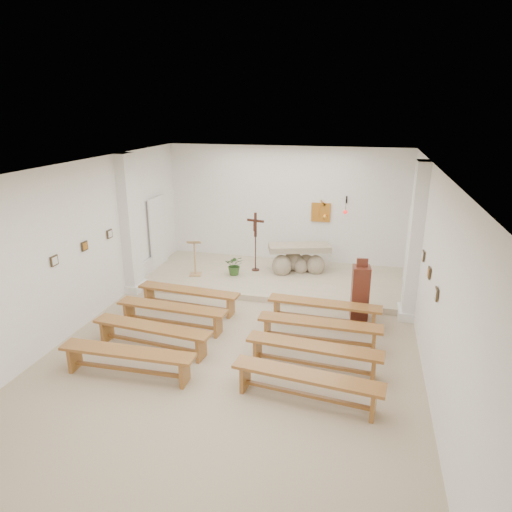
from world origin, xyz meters
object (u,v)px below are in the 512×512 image
(bench_right_third, at_px, (314,351))
(bench_right_fourth, at_px, (307,381))
(crucifix_stand, at_px, (255,238))
(altar, at_px, (298,260))
(bench_left_third, at_px, (152,332))
(lectern, at_px, (195,257))
(bench_right_second, at_px, (319,327))
(bench_left_front, at_px, (189,294))
(bench_left_fourth, at_px, (127,357))
(bench_left_second, at_px, (172,311))
(bench_right_front, at_px, (324,308))
(donation_pedestal, at_px, (360,292))

(bench_right_third, xyz_separation_m, bench_right_fourth, (-0.00, -0.96, 0.00))
(crucifix_stand, relative_size, bench_right_third, 0.67)
(altar, distance_m, bench_right_fourth, 5.72)
(altar, bearing_deg, crucifix_stand, 170.62)
(bench_left_third, bearing_deg, lectern, 104.28)
(crucifix_stand, xyz_separation_m, bench_right_second, (2.18, -3.56, -0.72))
(bench_right_second, height_order, bench_left_third, same)
(bench_right_second, height_order, bench_right_fourth, same)
(bench_left_third, xyz_separation_m, bench_right_fourth, (3.14, -0.96, 0.00))
(crucifix_stand, bearing_deg, bench_right_fourth, -55.68)
(bench_left_front, height_order, bench_right_third, same)
(altar, xyz_separation_m, lectern, (-2.69, -0.93, 0.18))
(lectern, bearing_deg, bench_left_third, -96.50)
(crucifix_stand, height_order, bench_left_fourth, crucifix_stand)
(altar, relative_size, bench_right_second, 0.73)
(crucifix_stand, bearing_deg, bench_left_third, -89.44)
(bench_right_second, height_order, bench_left_fourth, same)
(bench_left_second, height_order, bench_right_second, same)
(lectern, xyz_separation_m, bench_right_second, (3.68, -2.79, -0.27))
(bench_left_fourth, bearing_deg, bench_right_front, 41.63)
(altar, bearing_deg, bench_right_front, -87.39)
(donation_pedestal, xyz_separation_m, bench_left_second, (-3.87, -1.45, -0.23))
(lectern, distance_m, bench_right_fourth, 5.98)
(bench_left_front, relative_size, bench_right_third, 1.00)
(donation_pedestal, height_order, bench_left_front, donation_pedestal)
(crucifix_stand, height_order, donation_pedestal, crucifix_stand)
(bench_right_fourth, bearing_deg, bench_right_third, 96.98)
(bench_right_second, bearing_deg, lectern, 144.08)
(donation_pedestal, xyz_separation_m, bench_right_fourth, (-0.73, -3.37, -0.23))
(bench_right_front, distance_m, bench_left_third, 3.68)
(bench_right_front, height_order, bench_left_third, same)
(lectern, height_order, bench_right_second, lectern)
(altar, xyz_separation_m, bench_right_fourth, (0.99, -5.63, -0.09))
(crucifix_stand, relative_size, bench_left_front, 0.67)
(bench_left_second, bearing_deg, donation_pedestal, 24.40)
(donation_pedestal, bearing_deg, bench_right_fourth, -108.58)
(bench_left_third, bearing_deg, bench_left_fourth, -83.94)
(donation_pedestal, relative_size, bench_right_third, 0.57)
(bench_left_third, relative_size, bench_right_third, 1.00)
(donation_pedestal, relative_size, bench_right_fourth, 0.57)
(altar, xyz_separation_m, bench_left_fourth, (-2.15, -5.63, -0.09))
(donation_pedestal, bearing_deg, bench_right_third, -113.21)
(crucifix_stand, bearing_deg, bench_left_front, -97.70)
(bench_right_second, bearing_deg, bench_left_fourth, -147.43)
(lectern, relative_size, donation_pedestal, 0.73)
(crucifix_stand, distance_m, bench_right_third, 5.06)
(bench_right_front, height_order, bench_left_fourth, same)
(bench_left_front, relative_size, bench_right_front, 1.00)
(lectern, height_order, bench_left_front, lectern)
(bench_left_second, bearing_deg, lectern, 104.79)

